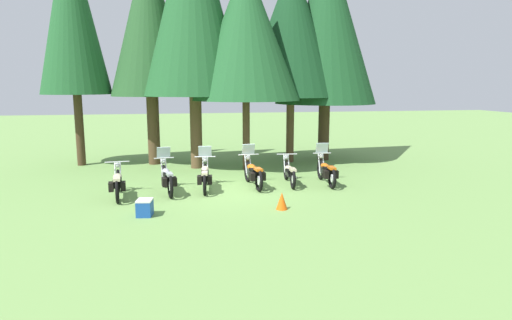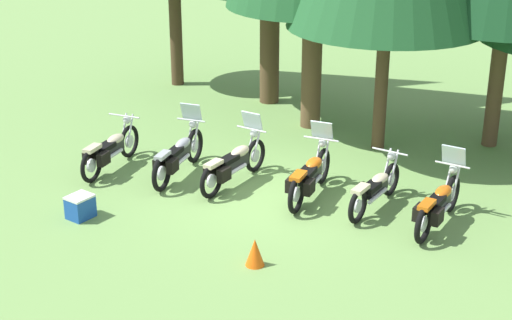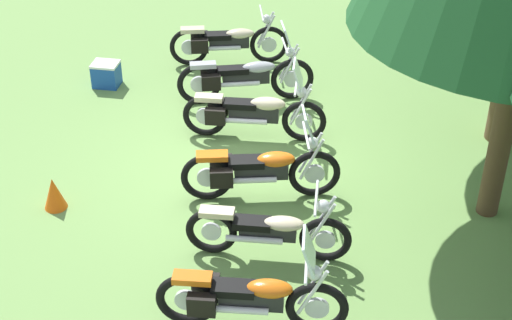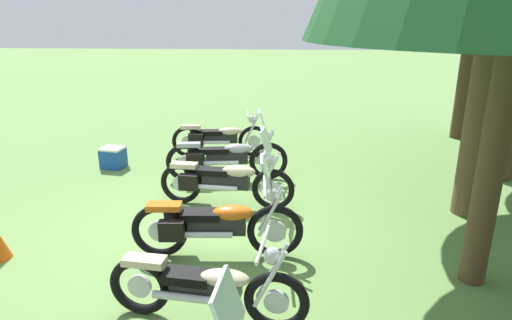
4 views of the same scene
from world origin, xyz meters
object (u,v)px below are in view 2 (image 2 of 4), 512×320
object	(u,v)px
motorcycle_3	(310,175)
picnic_cooler	(80,207)
motorcycle_2	(234,163)
motorcycle_5	(438,203)
motorcycle_1	(178,155)
motorcycle_4	(376,188)
motorcycle_0	(110,149)
traffic_cone	(255,252)

from	to	relation	value
motorcycle_3	picnic_cooler	distance (m)	4.41
motorcycle_2	motorcycle_5	size ratio (longest dim) A/B	1.04
motorcycle_1	motorcycle_4	bearing A→B (deg)	-91.80
motorcycle_1	motorcycle_5	size ratio (longest dim) A/B	1.07
motorcycle_4	picnic_cooler	world-z (taller)	motorcycle_4
motorcycle_0	motorcycle_3	size ratio (longest dim) A/B	0.99
motorcycle_2	motorcycle_3	bearing A→B (deg)	-80.50
motorcycle_4	traffic_cone	size ratio (longest dim) A/B	4.42
motorcycle_2	motorcycle_3	xyz separation A→B (m)	(1.63, 0.12, 0.01)
motorcycle_0	motorcycle_5	world-z (taller)	motorcycle_5
motorcycle_4	picnic_cooler	bearing A→B (deg)	127.45
motorcycle_1	motorcycle_2	bearing A→B (deg)	-90.15
motorcycle_2	motorcycle_4	distance (m)	2.94
motorcycle_3	traffic_cone	distance (m)	2.88
motorcycle_4	motorcycle_5	xyz separation A→B (m)	(1.26, -0.23, 0.05)
motorcycle_2	motorcycle_5	distance (m)	4.19
motorcycle_4	traffic_cone	distance (m)	3.16
motorcycle_0	motorcycle_5	xyz separation A→B (m)	(6.89, 0.55, 0.01)
motorcycle_3	traffic_cone	bearing A→B (deg)	-178.55
motorcycle_5	motorcycle_4	bearing A→B (deg)	84.06
motorcycle_2	motorcycle_4	bearing A→B (deg)	-79.77
motorcycle_1	motorcycle_3	distance (m)	2.87
picnic_cooler	traffic_cone	bearing A→B (deg)	-1.26
motorcycle_0	picnic_cooler	bearing A→B (deg)	-161.98
motorcycle_4	traffic_cone	xyz separation A→B (m)	(-1.02, -2.99, -0.18)
motorcycle_3	traffic_cone	xyz separation A→B (m)	(0.28, -2.85, -0.25)
motorcycle_3	motorcycle_4	world-z (taller)	motorcycle_3
picnic_cooler	motorcycle_5	bearing A→B (deg)	24.14
motorcycle_1	motorcycle_3	xyz separation A→B (m)	(2.85, 0.28, 0.00)
motorcycle_0	motorcycle_4	world-z (taller)	motorcycle_0
motorcycle_3	picnic_cooler	size ratio (longest dim) A/B	4.36
motorcycle_2	picnic_cooler	bearing A→B (deg)	151.24
motorcycle_3	motorcycle_4	bearing A→B (deg)	-88.19
motorcycle_0	motorcycle_5	bearing A→B (deg)	-90.65
motorcycle_1	traffic_cone	distance (m)	4.06
motorcycle_1	motorcycle_3	bearing A→B (deg)	-91.90
picnic_cooler	motorcycle_2	bearing A→B (deg)	56.02
motorcycle_0	traffic_cone	xyz separation A→B (m)	(4.61, -2.20, -0.22)
motorcycle_0	motorcycle_3	distance (m)	4.38
motorcycle_1	motorcycle_2	xyz separation A→B (m)	(1.22, 0.16, -0.01)
motorcycle_5	traffic_cone	distance (m)	3.59
motorcycle_2	picnic_cooler	xyz separation A→B (m)	(-1.79, -2.65, -0.26)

